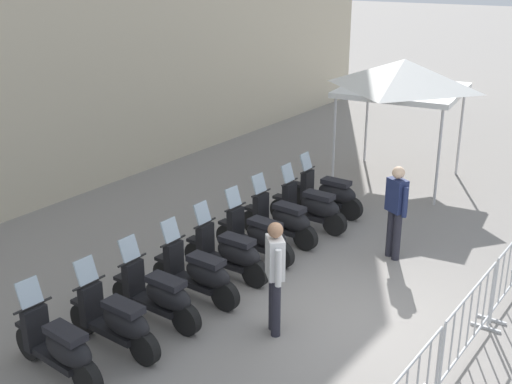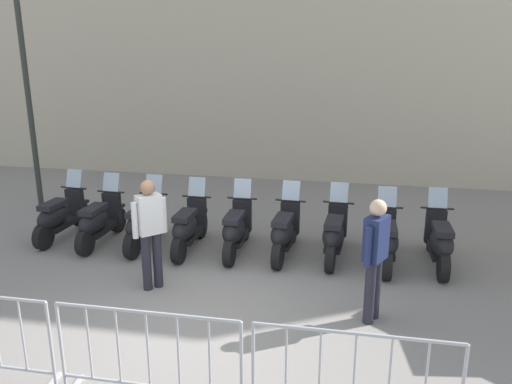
{
  "view_description": "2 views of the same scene",
  "coord_description": "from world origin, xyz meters",
  "px_view_note": "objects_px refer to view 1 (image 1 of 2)",
  "views": [
    {
      "loc": [
        -8.42,
        -2.66,
        5.29
      ],
      "look_at": [
        1.4,
        2.36,
        1.2
      ],
      "focal_mm": 46.6,
      "sensor_mm": 36.0,
      "label": 1
    },
    {
      "loc": [
        1.07,
        -6.33,
        3.7
      ],
      "look_at": [
        0.69,
        2.48,
        1.11
      ],
      "focal_mm": 36.5,
      "sensor_mm": 36.0,
      "label": 2
    }
  ],
  "objects_px": {
    "motorcycle_4": "(229,253)",
    "officer_near_row_end": "(275,272)",
    "motorcycle_1": "(116,321)",
    "motorcycle_2": "(158,295)",
    "barrier_segment_1": "(469,325)",
    "officer_mid_plaza": "(396,207)",
    "motorcycle_5": "(257,236)",
    "motorcycle_8": "(328,194)",
    "motorcycle_7": "(311,207)",
    "motorcycle_0": "(60,348)",
    "motorcycle_6": "(282,220)",
    "motorcycle_3": "(198,274)",
    "canopy_tent": "(404,76)"
  },
  "relations": [
    {
      "from": "motorcycle_6",
      "to": "motorcycle_8",
      "type": "height_order",
      "value": "same"
    },
    {
      "from": "motorcycle_7",
      "to": "officer_near_row_end",
      "type": "bearing_deg",
      "value": -165.2
    },
    {
      "from": "motorcycle_7",
      "to": "officer_near_row_end",
      "type": "distance_m",
      "value": 3.91
    },
    {
      "from": "barrier_segment_1",
      "to": "motorcycle_8",
      "type": "bearing_deg",
      "value": 41.5
    },
    {
      "from": "motorcycle_1",
      "to": "motorcycle_0",
      "type": "bearing_deg",
      "value": 163.79
    },
    {
      "from": "barrier_segment_1",
      "to": "motorcycle_4",
      "type": "bearing_deg",
      "value": 81.58
    },
    {
      "from": "motorcycle_4",
      "to": "officer_mid_plaza",
      "type": "distance_m",
      "value": 3.06
    },
    {
      "from": "motorcycle_7",
      "to": "motorcycle_8",
      "type": "xyz_separation_m",
      "value": [
        0.87,
        -0.02,
        0.0
      ]
    },
    {
      "from": "motorcycle_7",
      "to": "officer_near_row_end",
      "type": "height_order",
      "value": "officer_near_row_end"
    },
    {
      "from": "motorcycle_5",
      "to": "motorcycle_1",
      "type": "bearing_deg",
      "value": 172.92
    },
    {
      "from": "officer_near_row_end",
      "to": "motorcycle_6",
      "type": "bearing_deg",
      "value": 22.94
    },
    {
      "from": "motorcycle_4",
      "to": "officer_near_row_end",
      "type": "relative_size",
      "value": 1.0
    },
    {
      "from": "motorcycle_3",
      "to": "barrier_segment_1",
      "type": "relative_size",
      "value": 0.86
    },
    {
      "from": "officer_near_row_end",
      "to": "motorcycle_5",
      "type": "bearing_deg",
      "value": 32.78
    },
    {
      "from": "motorcycle_0",
      "to": "motorcycle_8",
      "type": "relative_size",
      "value": 0.99
    },
    {
      "from": "motorcycle_1",
      "to": "motorcycle_7",
      "type": "distance_m",
      "value": 5.2
    },
    {
      "from": "motorcycle_2",
      "to": "officer_mid_plaza",
      "type": "bearing_deg",
      "value": -33.41
    },
    {
      "from": "motorcycle_8",
      "to": "officer_near_row_end",
      "type": "height_order",
      "value": "officer_near_row_end"
    },
    {
      "from": "motorcycle_2",
      "to": "motorcycle_5",
      "type": "bearing_deg",
      "value": -7.33
    },
    {
      "from": "motorcycle_0",
      "to": "motorcycle_2",
      "type": "relative_size",
      "value": 0.99
    },
    {
      "from": "motorcycle_4",
      "to": "motorcycle_1",
      "type": "bearing_deg",
      "value": 172.72
    },
    {
      "from": "barrier_segment_1",
      "to": "officer_mid_plaza",
      "type": "bearing_deg",
      "value": 34.11
    },
    {
      "from": "motorcycle_3",
      "to": "canopy_tent",
      "type": "xyz_separation_m",
      "value": [
        7.03,
        -1.2,
        2.06
      ]
    },
    {
      "from": "motorcycle_1",
      "to": "motorcycle_2",
      "type": "height_order",
      "value": "same"
    },
    {
      "from": "motorcycle_4",
      "to": "officer_mid_plaza",
      "type": "height_order",
      "value": "officer_mid_plaza"
    },
    {
      "from": "motorcycle_0",
      "to": "motorcycle_5",
      "type": "bearing_deg",
      "value": -8.92
    },
    {
      "from": "barrier_segment_1",
      "to": "officer_mid_plaza",
      "type": "distance_m",
      "value": 3.2
    },
    {
      "from": "motorcycle_1",
      "to": "motorcycle_8",
      "type": "xyz_separation_m",
      "value": [
        6.02,
        -0.77,
        0.0
      ]
    },
    {
      "from": "motorcycle_5",
      "to": "motorcycle_7",
      "type": "height_order",
      "value": "same"
    },
    {
      "from": "canopy_tent",
      "to": "motorcycle_6",
      "type": "bearing_deg",
      "value": 167.92
    },
    {
      "from": "motorcycle_6",
      "to": "barrier_segment_1",
      "type": "height_order",
      "value": "motorcycle_6"
    },
    {
      "from": "motorcycle_0",
      "to": "officer_near_row_end",
      "type": "height_order",
      "value": "officer_near_row_end"
    },
    {
      "from": "motorcycle_0",
      "to": "motorcycle_6",
      "type": "bearing_deg",
      "value": -8.35
    },
    {
      "from": "motorcycle_5",
      "to": "motorcycle_7",
      "type": "xyz_separation_m",
      "value": [
        1.71,
        -0.32,
        0.0
      ]
    },
    {
      "from": "motorcycle_1",
      "to": "barrier_segment_1",
      "type": "bearing_deg",
      "value": -65.38
    },
    {
      "from": "officer_mid_plaza",
      "to": "motorcycle_5",
      "type": "bearing_deg",
      "value": 118.67
    },
    {
      "from": "motorcycle_1",
      "to": "motorcycle_4",
      "type": "height_order",
      "value": "same"
    },
    {
      "from": "motorcycle_4",
      "to": "barrier_segment_1",
      "type": "relative_size",
      "value": 0.86
    },
    {
      "from": "motorcycle_4",
      "to": "motorcycle_6",
      "type": "xyz_separation_m",
      "value": [
        1.72,
        -0.18,
        0.0
      ]
    },
    {
      "from": "motorcycle_1",
      "to": "canopy_tent",
      "type": "bearing_deg",
      "value": -9.49
    },
    {
      "from": "motorcycle_2",
      "to": "barrier_segment_1",
      "type": "xyz_separation_m",
      "value": [
        1.13,
        -4.25,
        0.07
      ]
    },
    {
      "from": "motorcycle_1",
      "to": "officer_near_row_end",
      "type": "distance_m",
      "value": 2.3
    },
    {
      "from": "motorcycle_4",
      "to": "motorcycle_2",
      "type": "bearing_deg",
      "value": 172.25
    },
    {
      "from": "motorcycle_4",
      "to": "motorcycle_5",
      "type": "bearing_deg",
      "value": -6.49
    },
    {
      "from": "officer_near_row_end",
      "to": "motorcycle_0",
      "type": "bearing_deg",
      "value": 138.59
    },
    {
      "from": "canopy_tent",
      "to": "motorcycle_1",
      "type": "bearing_deg",
      "value": 170.51
    },
    {
      "from": "motorcycle_8",
      "to": "barrier_segment_1",
      "type": "distance_m",
      "value": 5.39
    },
    {
      "from": "motorcycle_4",
      "to": "motorcycle_3",
      "type": "bearing_deg",
      "value": 175.26
    },
    {
      "from": "motorcycle_1",
      "to": "motorcycle_2",
      "type": "bearing_deg",
      "value": -6.33
    },
    {
      "from": "motorcycle_3",
      "to": "motorcycle_4",
      "type": "bearing_deg",
      "value": -4.74
    }
  ]
}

